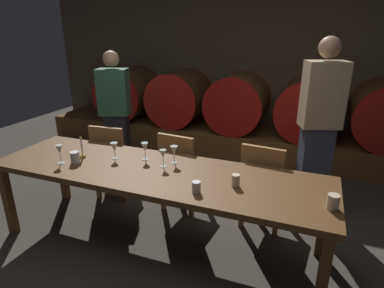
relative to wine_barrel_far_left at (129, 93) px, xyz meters
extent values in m
plane|color=#3F3A33|center=(1.94, -2.53, -0.81)|extent=(9.35, 9.35, 0.00)
cube|color=brown|center=(1.94, 0.55, 0.43)|extent=(7.19, 0.24, 2.48)
cube|color=brown|center=(1.94, 0.00, -0.62)|extent=(6.47, 0.90, 0.39)
cylinder|color=#513319|center=(0.00, 0.00, 0.00)|extent=(0.84, 0.85, 0.84)
cylinder|color=#9E1411|center=(0.00, -0.44, 0.00)|extent=(0.86, 0.03, 0.86)
cylinder|color=#9E1411|center=(0.00, 0.44, 0.00)|extent=(0.86, 0.03, 0.86)
cylinder|color=#2D2D33|center=(0.00, 0.00, 0.00)|extent=(0.85, 0.04, 0.85)
cylinder|color=#513319|center=(0.96, 0.00, 0.00)|extent=(0.84, 0.85, 0.84)
cylinder|color=#B21C16|center=(0.96, -0.44, 0.00)|extent=(0.86, 0.03, 0.86)
cylinder|color=#B21C16|center=(0.96, 0.44, 0.00)|extent=(0.86, 0.03, 0.86)
cylinder|color=#2D2D33|center=(0.96, 0.00, 0.00)|extent=(0.85, 0.04, 0.85)
cylinder|color=brown|center=(1.92, 0.00, 0.00)|extent=(0.84, 0.85, 0.84)
cylinder|color=#9E1411|center=(1.92, -0.44, 0.00)|extent=(0.86, 0.03, 0.86)
cylinder|color=#9E1411|center=(1.92, 0.44, 0.00)|extent=(0.86, 0.03, 0.86)
cylinder|color=#2D2D33|center=(1.92, 0.00, 0.00)|extent=(0.85, 0.04, 0.85)
cylinder|color=brown|center=(2.93, 0.00, 0.00)|extent=(0.84, 0.85, 0.84)
cylinder|color=#9E1411|center=(2.93, -0.44, 0.00)|extent=(0.86, 0.03, 0.86)
cylinder|color=#9E1411|center=(2.93, 0.44, 0.00)|extent=(0.86, 0.03, 0.86)
cylinder|color=#2D2D33|center=(2.93, 0.00, 0.00)|extent=(0.85, 0.04, 0.85)
cylinder|color=#9E1411|center=(3.89, 0.44, 0.00)|extent=(0.86, 0.03, 0.86)
cube|color=brown|center=(1.82, -2.54, -0.10)|extent=(2.93, 0.84, 0.05)
cube|color=brown|center=(0.43, -2.90, -0.47)|extent=(0.07, 0.07, 0.69)
cube|color=brown|center=(3.20, -2.90, -0.47)|extent=(0.07, 0.07, 0.69)
cube|color=brown|center=(0.43, -2.18, -0.47)|extent=(0.07, 0.07, 0.69)
cube|color=brown|center=(3.20, -2.18, -0.47)|extent=(0.07, 0.07, 0.69)
cube|color=olive|center=(0.94, -1.85, -0.37)|extent=(0.43, 0.43, 0.04)
cube|color=olive|center=(0.95, -2.03, -0.14)|extent=(0.40, 0.07, 0.42)
cube|color=olive|center=(1.10, -1.67, -0.60)|extent=(0.05, 0.05, 0.42)
cube|color=olive|center=(0.76, -1.69, -0.60)|extent=(0.05, 0.05, 0.42)
cube|color=olive|center=(1.12, -2.01, -0.60)|extent=(0.05, 0.05, 0.42)
cube|color=olive|center=(0.78, -2.03, -0.60)|extent=(0.05, 0.05, 0.42)
cube|color=olive|center=(1.79, -1.84, -0.37)|extent=(0.44, 0.44, 0.04)
cube|color=olive|center=(1.77, -2.02, -0.14)|extent=(0.40, 0.08, 0.42)
cube|color=olive|center=(1.98, -1.69, -0.60)|extent=(0.05, 0.05, 0.42)
cube|color=olive|center=(1.64, -1.65, -0.60)|extent=(0.05, 0.05, 0.42)
cube|color=olive|center=(1.94, -2.03, -0.60)|extent=(0.05, 0.05, 0.42)
cube|color=olive|center=(1.60, -1.99, -0.60)|extent=(0.05, 0.05, 0.42)
cube|color=olive|center=(2.65, -1.85, -0.37)|extent=(0.44, 0.44, 0.04)
cube|color=olive|center=(2.63, -2.03, -0.14)|extent=(0.40, 0.08, 0.42)
cube|color=olive|center=(2.84, -1.70, -0.60)|extent=(0.05, 0.05, 0.42)
cube|color=olive|center=(2.50, -1.66, -0.60)|extent=(0.05, 0.05, 0.42)
cube|color=olive|center=(2.81, -2.03, -0.60)|extent=(0.05, 0.05, 0.42)
cube|color=olive|center=(2.47, -2.00, -0.60)|extent=(0.05, 0.05, 0.42)
cube|color=black|center=(0.59, -1.30, -0.41)|extent=(0.35, 0.28, 0.81)
cube|color=#336047|center=(0.59, -1.30, 0.29)|extent=(0.43, 0.34, 0.59)
sphere|color=#D8A884|center=(0.59, -1.30, 0.70)|extent=(0.20, 0.20, 0.20)
cube|color=#33384C|center=(3.08, -1.40, -0.34)|extent=(0.35, 0.29, 0.94)
cube|color=tan|center=(3.08, -1.40, 0.45)|extent=(0.44, 0.36, 0.65)
sphere|color=tan|center=(3.08, -1.40, 0.90)|extent=(0.20, 0.20, 0.20)
cylinder|color=olive|center=(1.05, -2.53, -0.06)|extent=(0.05, 0.05, 0.02)
cylinder|color=#EDE5CC|center=(1.05, -2.53, 0.04)|extent=(0.02, 0.02, 0.17)
cone|color=yellow|center=(1.05, -2.53, 0.14)|extent=(0.01, 0.01, 0.02)
cylinder|color=silver|center=(0.96, -2.71, -0.07)|extent=(0.06, 0.06, 0.00)
cylinder|color=silver|center=(0.96, -2.71, -0.02)|extent=(0.01, 0.01, 0.09)
cone|color=silver|center=(0.96, -2.71, 0.06)|extent=(0.06, 0.06, 0.08)
cylinder|color=silver|center=(1.35, -2.45, -0.07)|extent=(0.06, 0.06, 0.00)
cylinder|color=silver|center=(1.35, -2.45, -0.03)|extent=(0.01, 0.01, 0.07)
cone|color=silver|center=(1.35, -2.45, 0.04)|extent=(0.07, 0.07, 0.09)
cylinder|color=silver|center=(1.62, -2.37, -0.07)|extent=(0.06, 0.06, 0.00)
cylinder|color=silver|center=(1.62, -2.37, -0.03)|extent=(0.01, 0.01, 0.07)
cone|color=silver|center=(1.62, -2.37, 0.05)|extent=(0.06, 0.06, 0.09)
cylinder|color=silver|center=(1.85, -2.45, -0.07)|extent=(0.06, 0.06, 0.00)
cylinder|color=silver|center=(1.85, -2.45, -0.03)|extent=(0.01, 0.01, 0.08)
cone|color=silver|center=(1.85, -2.45, 0.05)|extent=(0.06, 0.06, 0.08)
cylinder|color=silver|center=(1.90, -2.35, -0.07)|extent=(0.06, 0.06, 0.00)
cylinder|color=silver|center=(1.90, -2.35, -0.03)|extent=(0.01, 0.01, 0.08)
cone|color=silver|center=(1.90, -2.35, 0.05)|extent=(0.07, 0.07, 0.08)
cylinder|color=silver|center=(1.07, -2.66, -0.02)|extent=(0.08, 0.08, 0.10)
cylinder|color=silver|center=(2.28, -2.78, -0.03)|extent=(0.06, 0.06, 0.09)
cylinder|color=beige|center=(2.52, -2.58, -0.02)|extent=(0.06, 0.06, 0.10)
cylinder|color=beige|center=(3.21, -2.67, -0.02)|extent=(0.08, 0.08, 0.10)
camera|label=1|loc=(3.02, -4.77, 1.07)|focal=30.24mm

